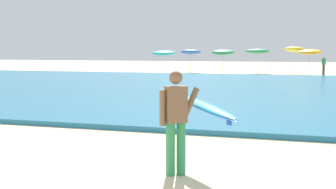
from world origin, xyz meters
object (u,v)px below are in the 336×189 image
at_px(beach_umbrella_4, 294,49).
at_px(beach_umbrella_5, 310,52).
at_px(beachgoer_near_row_left, 324,65).
at_px(beach_umbrella_2, 223,52).
at_px(beach_umbrella_0, 164,53).
at_px(beach_umbrella_1, 191,52).
at_px(beach_umbrella_3, 257,51).
at_px(surfer_with_board, 190,113).

xyz_separation_m(beach_umbrella_4, beach_umbrella_5, (1.32, -0.95, -0.22)).
bearing_deg(beach_umbrella_4, beachgoer_near_row_left, -24.09).
xyz_separation_m(beach_umbrella_2, beachgoer_near_row_left, (8.43, 0.10, -1.01)).
xyz_separation_m(beach_umbrella_0, beach_umbrella_1, (2.15, 1.45, 0.10)).
distance_m(beach_umbrella_0, beach_umbrella_1, 2.60).
xyz_separation_m(beach_umbrella_3, beach_umbrella_4, (3.21, -0.36, 0.17)).
bearing_deg(beach_umbrella_5, surfer_with_board, -89.83).
bearing_deg(beach_umbrella_1, surfer_with_board, -73.55).
relative_size(beach_umbrella_0, beachgoer_near_row_left, 1.36).
bearing_deg(beach_umbrella_5, beach_umbrella_3, 163.82).
height_order(beach_umbrella_1, beachgoer_near_row_left, beach_umbrella_1).
bearing_deg(beach_umbrella_0, surfer_with_board, -69.77).
distance_m(beach_umbrella_1, beachgoer_near_row_left, 12.03).
bearing_deg(beachgoer_near_row_left, surfer_with_board, -91.71).
xyz_separation_m(beach_umbrella_2, beach_umbrella_3, (2.74, 1.57, 0.09)).
relative_size(beach_umbrella_0, beach_umbrella_5, 0.99).
relative_size(beach_umbrella_1, beach_umbrella_3, 0.98).
height_order(beach_umbrella_4, beach_umbrella_5, beach_umbrella_4).
xyz_separation_m(surfer_with_board, beach_umbrella_5, (-0.11, 35.18, 0.86)).
bearing_deg(beach_umbrella_4, surfer_with_board, -87.74).
height_order(beach_umbrella_1, beach_umbrella_4, beach_umbrella_4).
bearing_deg(beach_umbrella_3, beach_umbrella_5, -16.18).
xyz_separation_m(beach_umbrella_2, beach_umbrella_5, (7.28, 0.25, 0.03)).
relative_size(beach_umbrella_1, beachgoer_near_row_left, 1.36).
distance_m(beach_umbrella_0, beach_umbrella_4, 11.60).
bearing_deg(surfer_with_board, beach_umbrella_5, 90.17).
bearing_deg(beach_umbrella_1, beach_umbrella_5, -7.93).
bearing_deg(beach_umbrella_0, beach_umbrella_2, -3.05).
distance_m(surfer_with_board, beach_umbrella_5, 35.19).
bearing_deg(beach_umbrella_3, beach_umbrella_4, -6.41).
relative_size(beach_umbrella_3, beachgoer_near_row_left, 1.39).
bearing_deg(beach_umbrella_3, beach_umbrella_1, 178.36).
relative_size(beach_umbrella_1, beach_umbrella_5, 0.99).
height_order(surfer_with_board, beach_umbrella_1, beach_umbrella_1).
distance_m(beach_umbrella_0, beach_umbrella_3, 8.44).
distance_m(surfer_with_board, beachgoer_near_row_left, 35.04).
distance_m(beach_umbrella_1, beach_umbrella_2, 3.86).
bearing_deg(beach_umbrella_2, beach_umbrella_1, 153.17).
distance_m(beach_umbrella_2, beach_umbrella_4, 6.08).
relative_size(beach_umbrella_2, beach_umbrella_5, 0.99).
bearing_deg(beach_umbrella_0, beach_umbrella_5, -0.21).
distance_m(surfer_with_board, beach_umbrella_0, 37.55).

